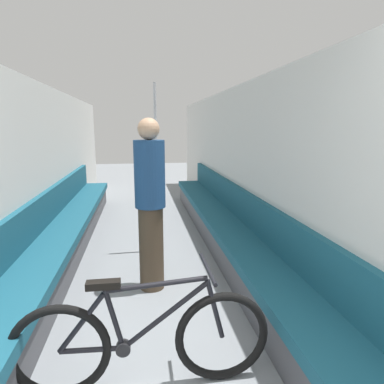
{
  "coord_description": "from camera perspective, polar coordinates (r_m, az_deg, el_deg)",
  "views": [
    {
      "loc": [
        -0.06,
        -0.45,
        1.64
      ],
      "look_at": [
        0.36,
        2.34,
        1.09
      ],
      "focal_mm": 32.0,
      "sensor_mm": 36.0,
      "label": 1
    }
  ],
  "objects": [
    {
      "name": "wall_right",
      "position": [
        4.56,
        9.17,
        3.93
      ],
      "size": [
        0.1,
        10.93,
        2.19
      ],
      "primitive_type": "cube",
      "color": "silver",
      "rests_on": "ground"
    },
    {
      "name": "bicycle",
      "position": [
        2.33,
        -8.15,
        -23.32
      ],
      "size": [
        1.61,
        0.46,
        0.79
      ],
      "rotation": [
        0.0,
        0.0,
        0.33
      ],
      "color": "black",
      "rests_on": "ground"
    },
    {
      "name": "passenger_standing",
      "position": [
        3.39,
        -6.96,
        -1.91
      ],
      "size": [
        0.3,
        0.3,
        1.72
      ],
      "rotation": [
        0.0,
        0.0,
        1.88
      ],
      "color": "#473828",
      "rests_on": "ground"
    },
    {
      "name": "grab_pole_near",
      "position": [
        4.4,
        -5.96,
        3.25
      ],
      "size": [
        0.08,
        0.08,
        2.17
      ],
      "color": "gray",
      "rests_on": "ground"
    },
    {
      "name": "bench_seat_row_left",
      "position": [
        4.59,
        -20.94,
        -7.1
      ],
      "size": [
        0.5,
        6.5,
        0.83
      ],
      "color": "#4C4C51",
      "rests_on": "ground"
    },
    {
      "name": "bench_seat_row_right",
      "position": [
        4.62,
        5.79,
        -6.3
      ],
      "size": [
        0.5,
        6.5,
        0.83
      ],
      "color": "#4C4C51",
      "rests_on": "ground"
    },
    {
      "name": "wall_left",
      "position": [
        4.53,
        -24.9,
        3.0
      ],
      "size": [
        0.1,
        10.93,
        2.19
      ],
      "primitive_type": "cube",
      "color": "silver",
      "rests_on": "ground"
    }
  ]
}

